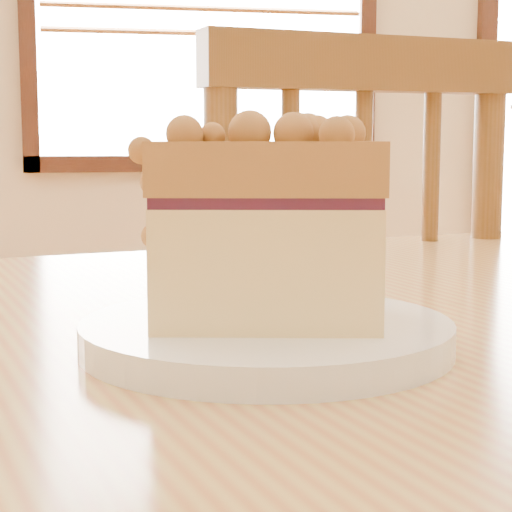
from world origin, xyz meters
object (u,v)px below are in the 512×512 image
(cafe_chair_main, at_px, (304,397))
(cafe_table_main, at_px, (455,413))
(cake_slice, at_px, (266,225))
(plate, at_px, (266,336))

(cafe_chair_main, bearing_deg, cafe_table_main, 78.74)
(cafe_table_main, height_order, cafe_chair_main, cafe_chair_main)
(cafe_table_main, bearing_deg, cake_slice, -153.90)
(cafe_table_main, xyz_separation_m, cake_slice, (-0.20, -0.16, 0.18))
(plate, bearing_deg, cafe_chair_main, 72.93)
(cafe_table_main, height_order, cake_slice, cake_slice)
(cafe_table_main, height_order, plate, plate)
(cafe_table_main, bearing_deg, cafe_chair_main, 76.83)
(cafe_chair_main, relative_size, cake_slice, 6.61)
(cake_slice, bearing_deg, plate, 98.20)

